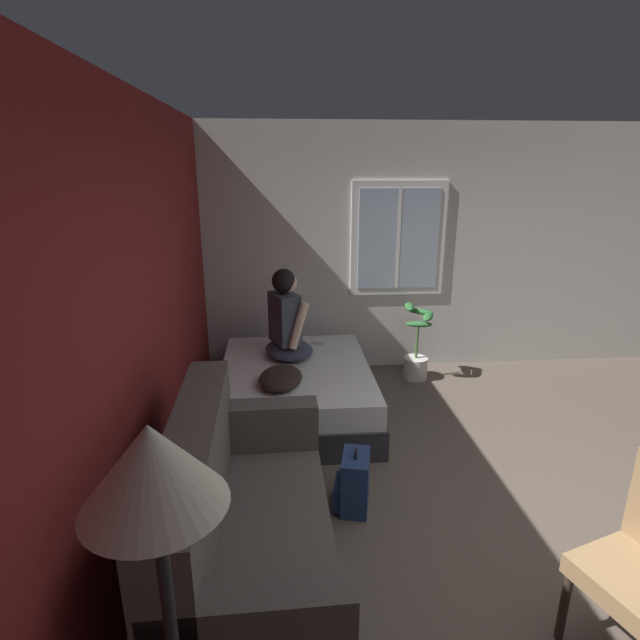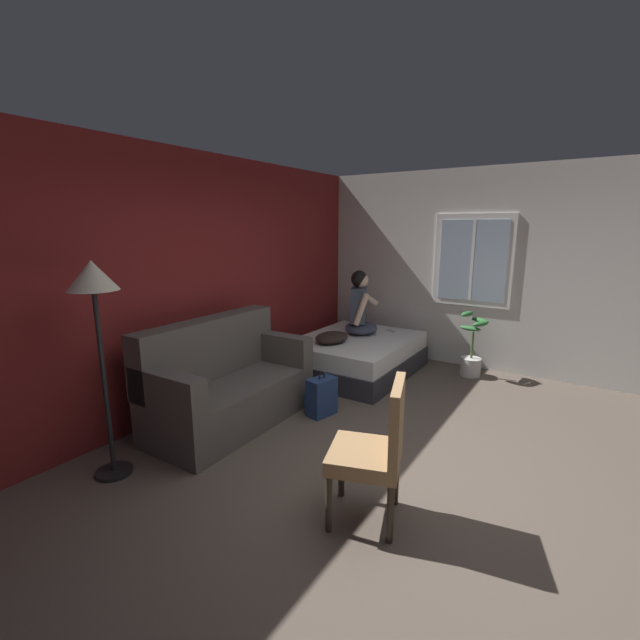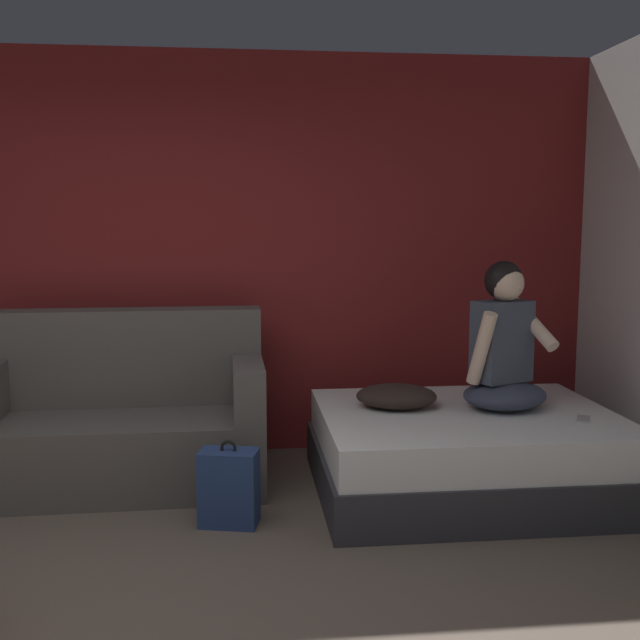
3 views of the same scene
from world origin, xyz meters
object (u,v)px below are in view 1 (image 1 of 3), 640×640
floor_lamp (158,522)px  potted_plant (416,353)px  couch (242,531)px  throw_pillow (281,378)px  person_seated (287,323)px  cell_phone (317,343)px  bed (296,391)px  backpack (354,483)px

floor_lamp → potted_plant: 4.46m
couch → floor_lamp: 1.57m
couch → throw_pillow: size_ratio=3.57×
person_seated → cell_phone: size_ratio=6.08×
bed → throw_pillow: size_ratio=3.65×
bed → couch: 2.07m
throw_pillow → cell_phone: throw_pillow is taller
bed → throw_pillow: throw_pillow is taller
couch → throw_pillow: 1.66m
backpack → throw_pillow: (0.99, 0.48, 0.36)m
couch → throw_pillow: bearing=-7.8°
backpack → potted_plant: potted_plant is taller
throw_pillow → potted_plant: 1.87m
bed → floor_lamp: (-3.21, 0.45, 1.19)m
bed → floor_lamp: 3.46m
person_seated → throw_pillow: size_ratio=1.82×
person_seated → backpack: 1.79m
backpack → floor_lamp: size_ratio=0.27×
cell_phone → bed: bearing=3.7°
cell_phone → floor_lamp: 3.98m
throw_pillow → cell_phone: bearing=-21.6°
bed → cell_phone: 0.69m
backpack → throw_pillow: bearing=25.9°
floor_lamp → potted_plant: floor_lamp is taller
person_seated → cell_phone: (0.36, -0.32, -0.35)m
backpack → cell_phone: 2.00m
bed → floor_lamp: floor_lamp is taller
cell_phone → floor_lamp: (-3.80, 0.70, 0.94)m
couch → floor_lamp: (-1.18, 0.08, 1.04)m
couch → floor_lamp: bearing=176.1°
person_seated → throw_pillow: 0.69m
bed → backpack: (-1.38, -0.34, -0.04)m
throw_pillow → potted_plant: bearing=-53.4°
bed → backpack: size_ratio=3.83×
throw_pillow → cell_phone: (0.99, -0.39, -0.07)m
bed → throw_pillow: (-0.39, 0.14, 0.31)m
bed → person_seated: 0.65m
cell_phone → floor_lamp: bearing=16.3°
couch → potted_plant: bearing=-31.9°
bed → couch: couch is taller
floor_lamp → potted_plant: bearing=-24.5°
person_seated → cell_phone: person_seated is taller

